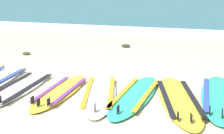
# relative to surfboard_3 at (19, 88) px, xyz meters

# --- Properties ---
(ground_plane) EXTENTS (80.00, 80.00, 0.00)m
(ground_plane) POSITION_rel_surfboard_3_xyz_m (1.29, -0.07, -0.04)
(ground_plane) COLOR beige
(wave_foam_strip) EXTENTS (80.00, 1.23, 0.11)m
(wave_foam_strip) POSITION_rel_surfboard_3_xyz_m (1.29, 6.81, 0.02)
(wave_foam_strip) COLOR white
(wave_foam_strip) RESTS_ON ground
(surfboard_3) EXTENTS (0.60, 2.23, 0.18)m
(surfboard_3) POSITION_rel_surfboard_3_xyz_m (0.00, 0.00, 0.00)
(surfboard_3) COLOR white
(surfboard_3) RESTS_ON ground
(surfboard_4) EXTENTS (0.49, 1.95, 0.18)m
(surfboard_4) POSITION_rel_surfboard_3_xyz_m (0.78, 0.03, 0.00)
(surfboard_4) COLOR yellow
(surfboard_4) RESTS_ON ground
(surfboard_5) EXTENTS (1.07, 2.25, 0.18)m
(surfboard_5) POSITION_rel_surfboard_3_xyz_m (1.44, 0.15, -0.00)
(surfboard_5) COLOR white
(surfboard_5) RESTS_ON ground
(surfboard_6) EXTENTS (0.69, 2.22, 0.18)m
(surfboard_6) POSITION_rel_surfboard_3_xyz_m (2.03, 0.20, -0.00)
(surfboard_6) COLOR #2DB793
(surfboard_6) RESTS_ON ground
(surfboard_7) EXTENTS (1.17, 2.43, 0.18)m
(surfboard_7) POSITION_rel_surfboard_3_xyz_m (2.74, 0.22, -0.00)
(surfboard_7) COLOR yellow
(surfboard_7) RESTS_ON ground
(surfboard_8) EXTENTS (0.61, 2.34, 0.18)m
(surfboard_8) POSITION_rel_surfboard_3_xyz_m (3.36, 0.52, -0.00)
(surfboard_8) COLOR #2DB793
(surfboard_8) RESTS_ON ground
(seaweed_clump_mid_sand) EXTENTS (0.25, 0.20, 0.09)m
(seaweed_clump_mid_sand) POSITION_rel_surfboard_3_xyz_m (0.91, 4.09, 0.01)
(seaweed_clump_mid_sand) COLOR #2D381E
(seaweed_clump_mid_sand) RESTS_ON ground
(seaweed_clump_by_the_boards) EXTENTS (0.21, 0.17, 0.07)m
(seaweed_clump_by_the_boards) POSITION_rel_surfboard_3_xyz_m (-1.31, 2.46, 0.00)
(seaweed_clump_by_the_boards) COLOR #384723
(seaweed_clump_by_the_boards) RESTS_ON ground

